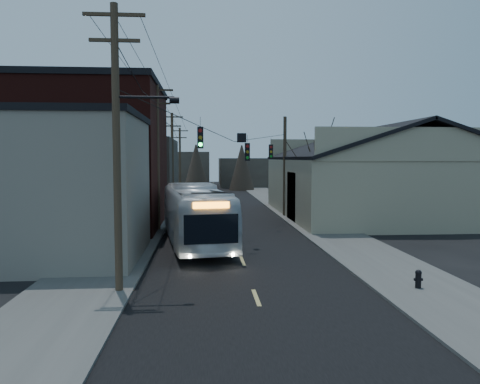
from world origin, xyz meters
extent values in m
plane|color=black|center=(0.00, 0.00, 0.00)|extent=(160.00, 160.00, 0.00)
cube|color=black|center=(0.00, 30.00, 0.01)|extent=(9.00, 110.00, 0.02)
cube|color=#474744|center=(-6.50, 30.00, 0.06)|extent=(4.00, 110.00, 0.12)
cube|color=#474744|center=(6.50, 30.00, 0.06)|extent=(4.00, 110.00, 0.12)
cube|color=#6E675C|center=(-9.00, 9.00, 3.50)|extent=(8.00, 8.00, 7.00)
cube|color=black|center=(-10.00, 20.00, 5.00)|extent=(10.00, 12.00, 10.00)
cube|color=#37322C|center=(-9.50, 36.00, 3.50)|extent=(9.00, 14.00, 7.00)
cube|color=gray|center=(13.00, 25.00, 2.50)|extent=(16.00, 20.00, 5.00)
cube|color=black|center=(9.00, 25.00, 6.30)|extent=(8.16, 20.60, 2.86)
cube|color=black|center=(17.00, 25.00, 6.30)|extent=(8.16, 20.60, 2.86)
cube|color=#37322C|center=(-6.00, 65.00, 3.00)|extent=(10.00, 12.00, 6.00)
cube|color=#37322C|center=(7.00, 70.00, 2.50)|extent=(12.00, 14.00, 5.00)
cone|color=black|center=(6.50, 20.00, 3.60)|extent=(0.40, 0.40, 7.20)
cylinder|color=#382B1E|center=(-5.00, 3.00, 5.25)|extent=(0.28, 0.28, 10.50)
cube|color=#382B1E|center=(-5.00, 3.00, 10.10)|extent=(2.20, 0.12, 0.12)
cylinder|color=#382B1E|center=(-5.00, 18.00, 5.00)|extent=(0.28, 0.28, 10.00)
cube|color=#382B1E|center=(-5.00, 18.00, 9.60)|extent=(2.20, 0.12, 0.12)
cylinder|color=#382B1E|center=(-5.00, 33.00, 4.75)|extent=(0.28, 0.28, 9.50)
cube|color=#382B1E|center=(-5.00, 33.00, 9.10)|extent=(2.20, 0.12, 0.12)
cylinder|color=#382B1E|center=(-5.00, 48.00, 4.50)|extent=(0.28, 0.28, 9.00)
cube|color=#382B1E|center=(-5.00, 48.00, 8.60)|extent=(2.20, 0.12, 0.12)
cylinder|color=#382B1E|center=(5.00, 25.00, 4.25)|extent=(0.28, 0.28, 8.50)
cube|color=black|center=(-2.00, 7.50, 5.95)|extent=(0.28, 0.20, 1.00)
cube|color=black|center=(0.60, 12.00, 5.35)|extent=(0.28, 0.20, 1.00)
cube|color=black|center=(2.80, 18.00, 5.45)|extent=(0.28, 0.20, 1.00)
imported|color=silver|center=(-2.35, 12.85, 1.72)|extent=(4.55, 12.65, 3.45)
imported|color=#A7AAAF|center=(-4.30, 29.06, 0.79)|extent=(2.12, 4.91, 1.57)
cylinder|color=black|center=(6.19, 2.42, 0.40)|extent=(0.22, 0.22, 0.55)
sphere|color=black|center=(6.19, 2.42, 0.70)|extent=(0.24, 0.24, 0.24)
cylinder|color=black|center=(6.19, 2.42, 0.44)|extent=(0.33, 0.14, 0.11)
camera|label=1|loc=(-1.84, -14.32, 5.00)|focal=35.00mm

